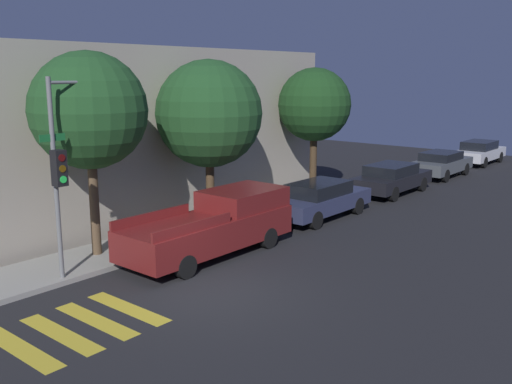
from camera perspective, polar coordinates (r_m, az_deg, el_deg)
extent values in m
plane|color=black|center=(14.46, -4.50, -9.98)|extent=(60.00, 60.00, 0.00)
cube|color=gray|center=(17.58, -14.71, -6.10)|extent=(26.00, 2.27, 0.14)
cube|color=#A89E8E|center=(20.78, -22.46, 4.79)|extent=(26.00, 6.00, 6.28)
cube|color=gold|center=(12.59, -22.45, -14.30)|extent=(0.45, 2.60, 0.00)
cube|color=gold|center=(12.96, -18.97, -13.26)|extent=(0.45, 2.60, 0.00)
cube|color=gold|center=(13.38, -15.72, -12.25)|extent=(0.45, 2.60, 0.00)
cube|color=gold|center=(13.83, -12.69, -11.26)|extent=(0.45, 2.60, 0.00)
cylinder|color=slate|center=(15.19, -19.40, 0.83)|extent=(0.12, 0.12, 5.28)
cube|color=black|center=(14.94, -19.09, 2.28)|extent=(0.30, 0.30, 0.90)
cylinder|color=#4C0C0C|center=(14.77, -18.84, 3.25)|extent=(0.18, 0.02, 0.18)
cylinder|color=#593D0A|center=(14.81, -18.77, 2.22)|extent=(0.18, 0.02, 0.18)
cylinder|color=#26E54C|center=(14.85, -18.70, 1.19)|extent=(0.18, 0.02, 0.18)
cube|color=#19662D|center=(15.03, -19.70, 5.14)|extent=(0.70, 0.02, 0.18)
cylinder|color=slate|center=(15.47, -16.87, 10.47)|extent=(1.96, 0.08, 0.08)
sphere|color=#F9E5B2|center=(16.03, -13.87, 10.30)|extent=(0.36, 0.36, 0.36)
cube|color=maroon|center=(16.98, -4.80, -3.94)|extent=(5.67, 1.94, 0.87)
cube|color=maroon|center=(17.91, -1.33, -0.64)|extent=(2.55, 1.79, 0.61)
cube|color=maroon|center=(16.53, -10.41, -2.47)|extent=(2.83, 0.08, 0.28)
cube|color=maroon|center=(15.29, -6.30, -3.52)|extent=(2.83, 0.08, 0.28)
cylinder|color=black|center=(18.91, -2.93, -3.64)|extent=(0.65, 0.22, 0.65)
cylinder|color=black|center=(17.80, 1.25, -4.62)|extent=(0.65, 0.22, 0.65)
cylinder|color=black|center=(16.62, -11.25, -6.05)|extent=(0.65, 0.22, 0.65)
cylinder|color=black|center=(15.35, -7.07, -7.42)|extent=(0.65, 0.22, 0.65)
cube|color=#2D3351|center=(21.53, 6.45, -1.00)|extent=(4.65, 1.72, 0.58)
cube|color=black|center=(21.32, 6.31, 0.34)|extent=(2.42, 1.51, 0.48)
cylinder|color=black|center=(23.18, 6.83, -0.82)|extent=(0.65, 0.22, 0.65)
cylinder|color=black|center=(22.40, 10.12, -1.37)|extent=(0.65, 0.22, 0.65)
cylinder|color=black|center=(20.88, 2.48, -2.15)|extent=(0.65, 0.22, 0.65)
cylinder|color=black|center=(20.02, 5.97, -2.82)|extent=(0.65, 0.22, 0.65)
cube|color=black|center=(26.46, 13.42, 1.14)|extent=(4.62, 1.83, 0.57)
cube|color=black|center=(26.27, 13.36, 2.21)|extent=(2.40, 1.61, 0.46)
cylinder|color=black|center=(28.13, 13.21, 1.18)|extent=(0.65, 0.22, 0.65)
cylinder|color=black|center=(27.44, 16.27, 0.75)|extent=(0.65, 0.22, 0.65)
cylinder|color=black|center=(25.65, 10.31, 0.29)|extent=(0.65, 0.22, 0.65)
cylinder|color=black|center=(24.89, 13.59, -0.20)|extent=(0.65, 0.22, 0.65)
cube|color=#4C5156|center=(31.52, 18.04, 2.57)|extent=(4.37, 1.76, 0.59)
cube|color=black|center=(31.35, 18.02, 3.45)|extent=(2.27, 1.55, 0.42)
cylinder|color=black|center=(33.10, 17.63, 2.49)|extent=(0.65, 0.22, 0.65)
cylinder|color=black|center=(32.54, 20.19, 2.17)|extent=(0.65, 0.22, 0.65)
cylinder|color=black|center=(30.64, 15.68, 1.90)|extent=(0.65, 0.22, 0.65)
cylinder|color=black|center=(30.04, 18.41, 1.54)|extent=(0.65, 0.22, 0.65)
cube|color=silver|center=(36.88, 21.44, 3.58)|extent=(4.49, 1.72, 0.57)
cube|color=black|center=(36.71, 21.44, 4.38)|extent=(2.34, 1.51, 0.49)
cylinder|color=black|center=(38.47, 21.00, 3.49)|extent=(0.65, 0.22, 0.65)
cylinder|color=black|center=(38.00, 23.18, 3.23)|extent=(0.65, 0.22, 0.65)
cylinder|color=black|center=(35.87, 19.52, 3.05)|extent=(0.65, 0.22, 0.65)
cylinder|color=black|center=(35.37, 21.85, 2.76)|extent=(0.65, 0.22, 0.65)
cylinder|color=brown|center=(17.17, -15.85, -1.48)|extent=(0.28, 0.28, 3.09)
sphere|color=#1E4721|center=(16.77, -16.38, 7.84)|extent=(3.31, 3.31, 3.31)
cylinder|color=#4C3823|center=(20.20, -4.60, 0.18)|extent=(0.30, 0.30, 2.60)
sphere|color=#1E4721|center=(19.84, -4.72, 7.81)|extent=(3.70, 3.70, 3.70)
cylinder|color=#42301E|center=(25.07, 5.73, 2.73)|extent=(0.31, 0.31, 2.87)
sphere|color=#193D19|center=(24.80, 5.86, 8.69)|extent=(3.13, 3.13, 3.13)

